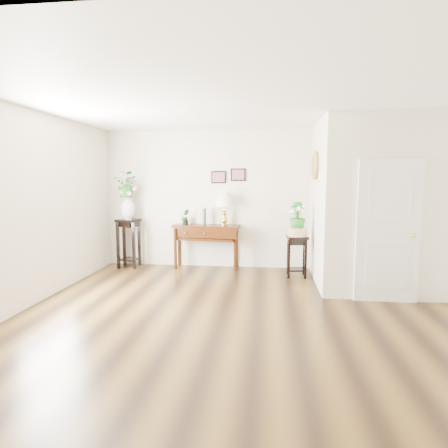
% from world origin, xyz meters
% --- Properties ---
extents(floor, '(6.00, 5.50, 0.02)m').
position_xyz_m(floor, '(0.00, 0.00, 0.00)').
color(floor, '#563D18').
rests_on(floor, ground).
extents(ceiling, '(6.00, 5.50, 0.02)m').
position_xyz_m(ceiling, '(0.00, 0.00, 2.80)').
color(ceiling, white).
rests_on(ceiling, ground).
extents(wall_back, '(6.00, 0.02, 2.80)m').
position_xyz_m(wall_back, '(0.00, 2.75, 1.40)').
color(wall_back, beige).
rests_on(wall_back, ground).
extents(wall_front, '(6.00, 0.02, 2.80)m').
position_xyz_m(wall_front, '(0.00, -2.75, 1.40)').
color(wall_front, beige).
rests_on(wall_front, ground).
extents(wall_left, '(0.02, 5.50, 2.80)m').
position_xyz_m(wall_left, '(-3.00, 0.00, 1.40)').
color(wall_left, beige).
rests_on(wall_left, ground).
extents(partition, '(1.80, 1.95, 2.80)m').
position_xyz_m(partition, '(2.10, 1.77, 1.40)').
color(partition, beige).
rests_on(partition, floor).
extents(door, '(0.90, 0.05, 2.10)m').
position_xyz_m(door, '(2.10, 0.78, 1.05)').
color(door, silver).
rests_on(door, floor).
extents(art_print_left, '(0.30, 0.02, 0.25)m').
position_xyz_m(art_print_left, '(-0.65, 2.73, 1.85)').
color(art_print_left, black).
rests_on(art_print_left, wall_back).
extents(art_print_right, '(0.30, 0.02, 0.25)m').
position_xyz_m(art_print_right, '(-0.25, 2.73, 1.90)').
color(art_print_right, black).
rests_on(art_print_right, wall_back).
extents(wall_ornament, '(0.07, 0.51, 0.51)m').
position_xyz_m(wall_ornament, '(1.16, 1.90, 2.05)').
color(wall_ornament, '#A38144').
rests_on(wall_ornament, partition).
extents(console_table, '(1.38, 0.61, 0.89)m').
position_xyz_m(console_table, '(-0.88, 2.57, 0.44)').
color(console_table, black).
rests_on(console_table, floor).
extents(table_lamp, '(0.38, 0.38, 0.65)m').
position_xyz_m(table_lamp, '(-0.51, 2.57, 1.24)').
color(table_lamp, gold).
rests_on(table_lamp, console_table).
extents(green_vase, '(0.08, 0.08, 0.34)m').
position_xyz_m(green_vase, '(-0.92, 2.57, 1.06)').
color(green_vase, '#1B4C24').
rests_on(green_vase, console_table).
extents(potted_plant, '(0.20, 0.19, 0.30)m').
position_xyz_m(potted_plant, '(-1.32, 2.57, 1.04)').
color(potted_plant, '#21691F').
rests_on(potted_plant, console_table).
extents(plant_stand_a, '(0.49, 0.49, 1.00)m').
position_xyz_m(plant_stand_a, '(-2.48, 2.45, 0.50)').
color(plant_stand_a, black).
rests_on(plant_stand_a, floor).
extents(porcelain_vase, '(0.31, 0.31, 0.50)m').
position_xyz_m(porcelain_vase, '(-2.48, 2.45, 1.22)').
color(porcelain_vase, silver).
rests_on(porcelain_vase, plant_stand_a).
extents(lily_arrangement, '(0.54, 0.48, 0.53)m').
position_xyz_m(lily_arrangement, '(-2.48, 2.45, 1.67)').
color(lily_arrangement, '#21691F').
rests_on(lily_arrangement, porcelain_vase).
extents(plant_stand_b, '(0.41, 0.41, 0.76)m').
position_xyz_m(plant_stand_b, '(0.90, 2.08, 0.38)').
color(plant_stand_b, black).
rests_on(plant_stand_b, floor).
extents(ceramic_bowl, '(0.47, 0.47, 0.16)m').
position_xyz_m(ceramic_bowl, '(0.90, 2.08, 0.84)').
color(ceramic_bowl, beige).
rests_on(ceramic_bowl, plant_stand_b).
extents(narcissus, '(0.30, 0.30, 0.52)m').
position_xyz_m(narcissus, '(0.90, 2.08, 1.14)').
color(narcissus, '#21691F').
rests_on(narcissus, ceramic_bowl).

